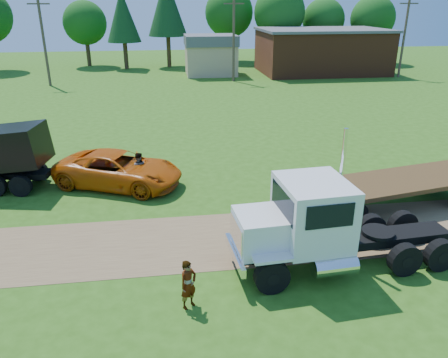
{
  "coord_description": "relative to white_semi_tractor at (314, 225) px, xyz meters",
  "views": [
    {
      "loc": [
        -2.05,
        -14.52,
        8.53
      ],
      "look_at": [
        0.31,
        2.19,
        1.6
      ],
      "focal_mm": 35.0,
      "sensor_mm": 36.0,
      "label": 1
    }
  ],
  "objects": [
    {
      "name": "brick_building",
      "position": [
        15.29,
        42.26,
        1.05
      ],
      "size": [
        15.4,
        10.4,
        5.3
      ],
      "color": "brown",
      "rests_on": "ground"
    },
    {
      "name": "dirt_track",
      "position": [
        -2.71,
        2.26,
        -1.6
      ],
      "size": [
        120.0,
        4.2,
        0.01
      ],
      "primitive_type": "cube",
      "color": "brown",
      "rests_on": "ground"
    },
    {
      "name": "ground",
      "position": [
        -2.71,
        2.26,
        -1.61
      ],
      "size": [
        140.0,
        140.0,
        0.0
      ],
      "primitive_type": "plane",
      "color": "#2B5412",
      "rests_on": "ground"
    },
    {
      "name": "tree_row",
      "position": [
        1.47,
        51.28,
        5.03
      ],
      "size": [
        58.47,
        12.17,
        11.75
      ],
      "color": "#321E14",
      "rests_on": "ground"
    },
    {
      "name": "orange_pickup",
      "position": [
        -7.08,
        8.18,
        -0.75
      ],
      "size": [
        6.8,
        5.03,
        1.72
      ],
      "primitive_type": "imported",
      "rotation": [
        0.0,
        0.0,
        1.17
      ],
      "color": "#C55309",
      "rests_on": "ground"
    },
    {
      "name": "spectator_a",
      "position": [
        -4.31,
        -1.53,
        -0.83
      ],
      "size": [
        0.68,
        0.64,
        1.56
      ],
      "primitive_type": "imported",
      "rotation": [
        0.0,
        0.0,
        0.65
      ],
      "color": "#999999",
      "rests_on": "ground"
    },
    {
      "name": "utility_poles",
      "position": [
        3.29,
        37.26,
        3.11
      ],
      "size": [
        42.2,
        0.28,
        9.0
      ],
      "color": "#443426",
      "rests_on": "ground"
    },
    {
      "name": "tan_shed",
      "position": [
        1.29,
        42.26,
        0.82
      ],
      "size": [
        6.2,
        5.4,
        4.7
      ],
      "color": "tan",
      "rests_on": "ground"
    },
    {
      "name": "flatbed_trailer",
      "position": [
        5.09,
        4.16,
        -0.65
      ],
      "size": [
        9.05,
        4.22,
        2.23
      ],
      "rotation": [
        0.0,
        0.0,
        0.19
      ],
      "color": "#392212",
      "rests_on": "ground"
    },
    {
      "name": "white_semi_tractor",
      "position": [
        0.0,
        0.0,
        0.0
      ],
      "size": [
        7.9,
        3.11,
        4.71
      ],
      "rotation": [
        0.0,
        0.0,
        0.07
      ],
      "color": "black",
      "rests_on": "ground"
    },
    {
      "name": "spectator_b",
      "position": [
        -6.12,
        8.08,
        -0.75
      ],
      "size": [
        0.86,
        0.69,
        1.71
      ],
      "primitive_type": "imported",
      "rotation": [
        0.0,
        0.0,
        3.09
      ],
      "color": "#999999",
      "rests_on": "ground"
    }
  ]
}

